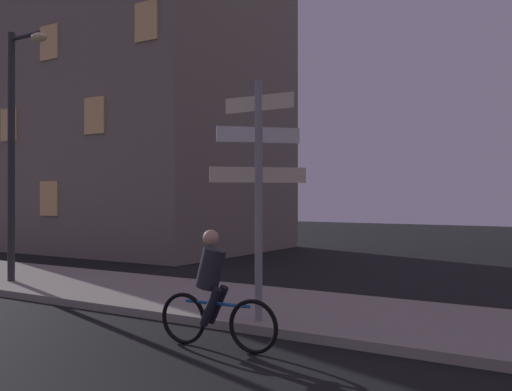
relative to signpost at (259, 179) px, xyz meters
The scene contains 5 objects.
sidewalk_kerb 2.73m from the signpost, 61.45° to the left, with size 40.00×3.31×0.14m, color gray.
signpost is the anchor object (origin of this frame).
street_lamp 6.94m from the signpost, behind, with size 1.27×0.28×5.67m.
cyclist 2.00m from the signpost, 88.44° to the right, with size 1.82×0.35×1.61m.
building_left_block 16.26m from the signpost, 141.56° to the left, with size 11.25×7.91×16.56m.
Camera 1 is at (3.81, -2.31, 2.06)m, focal length 39.67 mm.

